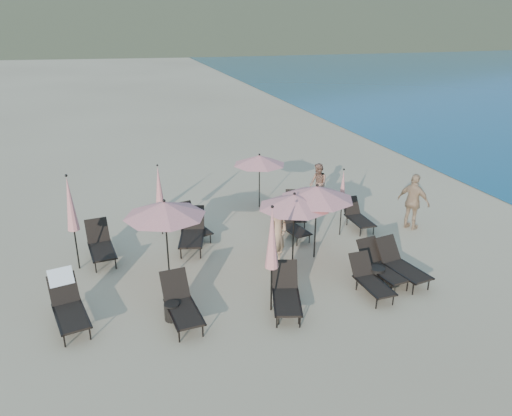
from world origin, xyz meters
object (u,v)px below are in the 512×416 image
object	(u,v)px
lounger_9	(290,222)
lounger_3	(286,292)
lounger_11	(357,216)
beachgoer_c	(413,202)
lounger_8	(192,223)
lounger_6	(101,244)
umbrella_open_1	(294,201)
lounger_0	(68,303)
umbrella_open_3	(259,160)
lounger_4	(381,265)
umbrella_closed_2	(70,204)
side_table_0	(172,311)
side_table_1	(377,275)
umbrella_open_0	(165,209)
umbrella_open_2	(317,193)
umbrella_closed_1	(343,189)
lounger_10	(295,210)
beachgoer_b	(318,184)
lounger_5	(401,264)
beachgoer_a	(277,235)
umbrella_closed_3	(159,186)
lounger_12	(370,279)
umbrella_closed_0	(272,239)
lounger_1	(181,303)
lounger_2	(286,290)

from	to	relation	value
lounger_9	lounger_3	bearing A→B (deg)	-123.80
lounger_11	beachgoer_c	xyz separation A→B (m)	(1.71, -0.65, 0.55)
lounger_3	lounger_8	bearing A→B (deg)	122.49
lounger_6	umbrella_open_1	xyz separation A→B (m)	(5.33, -1.97, 1.48)
lounger_8	lounger_11	world-z (taller)	lounger_8
lounger_0	lounger_8	distance (m)	5.41
lounger_3	umbrella_open_3	world-z (taller)	umbrella_open_3
lounger_4	umbrella_open_1	world-z (taller)	umbrella_open_1
umbrella_closed_2	side_table_0	xyz separation A→B (m)	(2.18, -3.35, -1.76)
umbrella_open_3	side_table_1	world-z (taller)	umbrella_open_3
umbrella_open_0	umbrella_closed_2	world-z (taller)	umbrella_closed_2
lounger_6	side_table_1	bearing A→B (deg)	-34.13
umbrella_open_2	umbrella_closed_1	world-z (taller)	umbrella_open_2
umbrella_closed_1	umbrella_closed_2	bearing A→B (deg)	179.11
umbrella_open_3	side_table_0	bearing A→B (deg)	-123.36
lounger_10	beachgoer_b	xyz separation A→B (m)	(1.50, 1.46, 0.33)
lounger_5	beachgoer_b	distance (m)	6.11
umbrella_open_1	beachgoer_a	distance (m)	1.11
lounger_11	umbrella_closed_3	world-z (taller)	umbrella_closed_3
lounger_0	lounger_12	size ratio (longest dim) A/B	1.21
lounger_4	lounger_9	distance (m)	3.73
lounger_3	umbrella_closed_0	distance (m)	1.52
umbrella_open_2	umbrella_closed_2	bearing A→B (deg)	168.65
lounger_1	beachgoer_b	size ratio (longest dim) A/B	1.15
umbrella_open_2	beachgoer_a	size ratio (longest dim) A/B	1.21
lounger_1	umbrella_closed_3	xyz separation A→B (m)	(0.20, 5.15, 1.21)
lounger_3	beachgoer_a	distance (m)	2.34
umbrella_closed_3	umbrella_closed_0	bearing A→B (deg)	-69.79
lounger_4	lounger_8	bearing A→B (deg)	127.20
lounger_10	lounger_0	bearing A→B (deg)	-133.29
umbrella_open_3	umbrella_closed_0	bearing A→B (deg)	-105.30
beachgoer_c	umbrella_closed_0	bearing A→B (deg)	88.64
umbrella_open_1	beachgoer_c	size ratio (longest dim) A/B	1.15
lounger_2	umbrella_open_1	xyz separation A→B (m)	(0.99, 2.08, 1.49)
lounger_3	side_table_1	world-z (taller)	lounger_3
lounger_1	umbrella_open_2	xyz separation A→B (m)	(4.34, 2.11, 1.59)
umbrella_closed_1	umbrella_closed_3	distance (m)	5.88
lounger_9	lounger_6	bearing A→B (deg)	167.32
umbrella_open_3	beachgoer_a	xyz separation A→B (m)	(-0.93, -4.59, -0.88)
umbrella_open_0	side_table_1	bearing A→B (deg)	-19.57
lounger_6	umbrella_closed_2	xyz separation A→B (m)	(-0.64, -0.44, 1.50)
lounger_0	umbrella_open_1	bearing A→B (deg)	-0.54
lounger_2	umbrella_closed_3	distance (m)	5.94
umbrella_open_1	umbrella_open_0	bearing A→B (deg)	177.61
lounger_11	beachgoer_a	distance (m)	4.00
beachgoer_a	beachgoer_c	world-z (taller)	beachgoer_c
lounger_3	lounger_1	bearing A→B (deg)	-169.73
umbrella_open_2	umbrella_open_3	size ratio (longest dim) A/B	1.12
lounger_6	beachgoer_a	world-z (taller)	beachgoer_a
lounger_4	beachgoer_a	world-z (taller)	beachgoer_a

